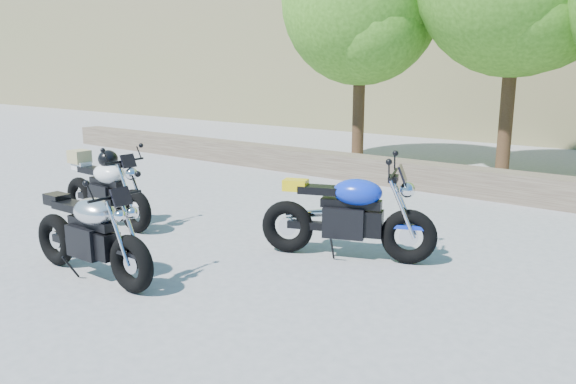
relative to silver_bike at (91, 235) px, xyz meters
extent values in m
plane|color=gray|center=(0.88, 1.09, -0.49)|extent=(90.00, 90.00, 0.00)
cube|color=brown|center=(0.88, 6.59, -0.24)|extent=(22.00, 0.55, 0.50)
cylinder|color=#382314|center=(-1.62, 8.29, 1.02)|extent=(0.28, 0.28, 3.02)
sphere|color=#346C18|center=(-1.62, 8.29, 3.29)|extent=(3.67, 3.67, 3.67)
sphere|color=#346C18|center=(-1.12, 7.99, 2.64)|extent=(2.38, 2.38, 2.38)
cylinder|color=#382314|center=(1.68, 8.69, 1.19)|extent=(0.28, 0.28, 3.36)
sphere|color=#346C18|center=(2.18, 8.39, 2.99)|extent=(2.64, 2.64, 2.64)
torus|color=black|center=(0.68, 0.01, -0.18)|extent=(0.62, 0.16, 0.61)
torus|color=black|center=(-0.70, -0.01, -0.18)|extent=(0.62, 0.16, 0.61)
cylinder|color=silver|center=(0.68, 0.01, -0.18)|extent=(0.21, 0.04, 0.21)
cylinder|color=silver|center=(-0.70, -0.01, -0.18)|extent=(0.21, 0.04, 0.21)
cube|color=black|center=(-0.03, 0.00, -0.07)|extent=(0.47, 0.30, 0.35)
cube|color=black|center=(0.03, 0.00, 0.14)|extent=(0.67, 0.16, 0.10)
ellipsoid|color=silver|center=(0.10, 0.00, 0.28)|extent=(0.56, 0.38, 0.29)
cube|color=black|center=(-0.32, -0.01, 0.28)|extent=(0.48, 0.22, 0.09)
cube|color=black|center=(-0.61, -0.01, 0.32)|extent=(0.27, 0.20, 0.12)
cylinder|color=black|center=(0.48, 0.01, 0.50)|extent=(0.04, 0.63, 0.03)
sphere|color=silver|center=(0.64, 0.01, 0.34)|extent=(0.17, 0.17, 0.17)
torus|color=black|center=(-1.07, 1.39, -0.18)|extent=(0.62, 0.17, 0.62)
torus|color=black|center=(-2.46, 1.42, -0.18)|extent=(0.62, 0.17, 0.62)
cylinder|color=silver|center=(-1.07, 1.39, -0.18)|extent=(0.21, 0.04, 0.21)
cylinder|color=silver|center=(-2.46, 1.42, -0.18)|extent=(0.21, 0.04, 0.21)
cube|color=black|center=(-1.79, 1.41, -0.06)|extent=(0.47, 0.30, 0.35)
cube|color=black|center=(-1.72, 1.40, 0.15)|extent=(0.68, 0.17, 0.10)
ellipsoid|color=silver|center=(-1.65, 1.40, 0.28)|extent=(0.56, 0.39, 0.29)
cube|color=black|center=(-2.08, 1.41, 0.28)|extent=(0.49, 0.22, 0.09)
cube|color=silver|center=(-2.37, 1.42, 0.32)|extent=(0.27, 0.20, 0.13)
cylinder|color=black|center=(-1.26, 1.40, 0.51)|extent=(0.04, 0.64, 0.03)
sphere|color=silver|center=(-1.11, 1.39, 0.34)|extent=(0.17, 0.17, 0.17)
ellipsoid|color=black|center=(-1.65, 1.40, 0.50)|extent=(0.28, 0.29, 0.26)
cube|color=#998A59|center=(-2.40, 1.42, 0.46)|extent=(0.29, 0.26, 0.19)
torus|color=black|center=(2.52, 2.55, -0.16)|extent=(0.68, 0.39, 0.66)
torus|color=black|center=(1.14, 2.01, -0.16)|extent=(0.68, 0.39, 0.66)
cylinder|color=silver|center=(2.52, 2.55, -0.16)|extent=(0.23, 0.12, 0.23)
cylinder|color=silver|center=(1.14, 2.01, -0.16)|extent=(0.23, 0.12, 0.23)
cube|color=black|center=(1.81, 2.28, -0.03)|extent=(0.57, 0.47, 0.37)
cube|color=black|center=(1.88, 2.30, 0.19)|extent=(0.73, 0.41, 0.10)
ellipsoid|color=#0C29BE|center=(1.95, 2.33, 0.34)|extent=(0.70, 0.59, 0.31)
cube|color=black|center=(1.52, 2.16, 0.34)|extent=(0.56, 0.40, 0.09)
cube|color=yellow|center=(1.23, 2.05, 0.38)|extent=(0.34, 0.30, 0.13)
cylinder|color=black|center=(2.33, 2.48, 0.57)|extent=(0.28, 0.65, 0.03)
sphere|color=silver|center=(2.48, 2.54, 0.40)|extent=(0.19, 0.19, 0.19)
camera|label=1|loc=(5.27, -3.30, 1.77)|focal=35.00mm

